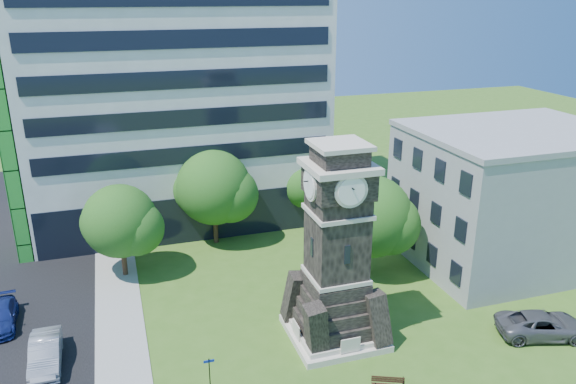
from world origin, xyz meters
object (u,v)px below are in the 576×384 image
object	(u,v)px
clock_tower	(336,258)
car_east_lot	(542,325)
car_street_mid	(45,353)
car_street_north	(1,317)
street_sign	(210,373)

from	to	relation	value
clock_tower	car_east_lot	size ratio (longest dim) A/B	2.24
clock_tower	car_street_mid	world-z (taller)	clock_tower
car_street_mid	clock_tower	bearing A→B (deg)	-9.15
car_street_north	street_sign	distance (m)	15.57
clock_tower	street_sign	world-z (taller)	clock_tower
car_street_mid	street_sign	xyz separation A→B (m)	(8.35, -5.50, 0.70)
car_street_north	car_east_lot	size ratio (longest dim) A/B	0.83
clock_tower	car_street_mid	size ratio (longest dim) A/B	2.64
car_street_mid	street_sign	bearing A→B (deg)	-34.54
car_street_north	car_east_lot	distance (m)	33.67
car_street_mid	car_street_north	world-z (taller)	car_street_mid
clock_tower	car_east_lot	xyz separation A→B (m)	(12.11, -3.93, -4.52)
car_east_lot	car_street_north	bearing A→B (deg)	87.00
car_street_north	clock_tower	bearing A→B (deg)	-23.24
clock_tower	car_street_mid	bearing A→B (deg)	172.02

